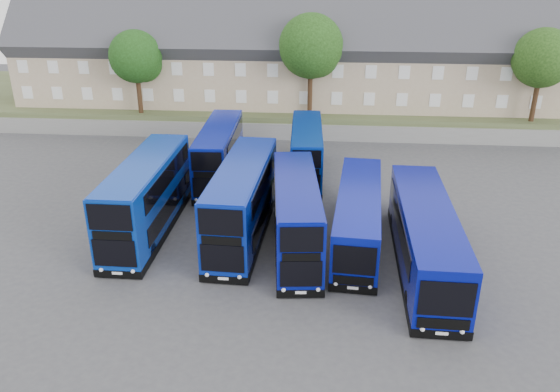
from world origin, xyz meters
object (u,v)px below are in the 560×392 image
(dd_front_mid, at_px, (243,202))
(tree_west, at_px, (138,59))
(tree_east, at_px, (544,60))
(dd_front_left, at_px, (147,198))
(coach_east_a, at_px, (358,217))
(tree_mid, at_px, (313,49))

(dd_front_mid, distance_m, tree_west, 24.48)
(tree_west, relative_size, tree_east, 0.94)
(dd_front_left, xyz_separation_m, coach_east_a, (12.64, -0.24, -0.64))
(tree_west, bearing_deg, dd_front_mid, -58.40)
(dd_front_mid, xyz_separation_m, coach_east_a, (6.82, -0.15, -0.64))
(tree_west, bearing_deg, tree_mid, 1.79)
(tree_west, bearing_deg, coach_east_a, -46.71)
(tree_mid, bearing_deg, dd_front_left, -113.93)
(dd_front_mid, xyz_separation_m, tree_east, (23.43, 20.44, 5.20))
(dd_front_mid, relative_size, tree_mid, 1.23)
(dd_front_left, bearing_deg, tree_east, 35.11)
(dd_front_left, distance_m, tree_mid, 23.55)
(dd_front_left, bearing_deg, tree_mid, 66.36)
(dd_front_left, height_order, coach_east_a, dd_front_left)
(coach_east_a, distance_m, tree_west, 28.81)
(dd_front_left, relative_size, tree_east, 1.38)
(tree_east, bearing_deg, tree_west, -180.00)
(tree_mid, bearing_deg, tree_west, -178.21)
(dd_front_mid, relative_size, tree_east, 1.39)
(dd_front_mid, bearing_deg, coach_east_a, 1.25)
(dd_front_left, xyz_separation_m, tree_east, (29.25, 20.34, 5.19))
(tree_mid, distance_m, tree_east, 20.02)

